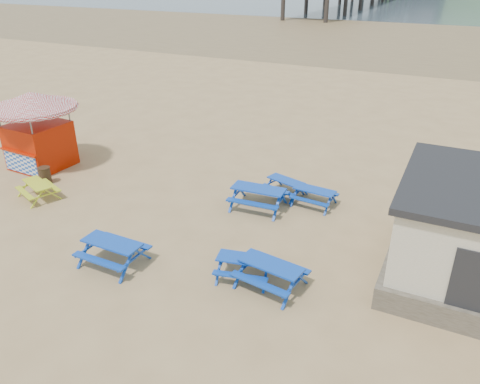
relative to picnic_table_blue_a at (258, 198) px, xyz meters
The scene contains 11 objects.
ground 2.89m from the picnic_table_blue_a, 123.41° to the right, with size 400.00×400.00×0.00m, color tan.
wet_sand 52.64m from the picnic_table_blue_a, 91.71° to the left, with size 400.00×400.00×0.00m, color olive.
picnic_table_blue_a is the anchor object (origin of this frame).
picnic_table_blue_b 1.68m from the picnic_table_blue_a, 71.52° to the left, with size 1.85×1.65×0.65m.
picnic_table_blue_c 2.22m from the picnic_table_blue_a, 32.49° to the left, with size 1.72×1.43×0.68m.
picnic_table_blue_d 6.04m from the picnic_table_blue_a, 115.46° to the right, with size 1.95×1.58×0.81m.
picnic_table_blue_e 4.93m from the picnic_table_blue_a, 61.88° to the right, with size 2.10×1.79×0.79m.
picnic_table_blue_f 4.52m from the picnic_table_blue_a, 71.45° to the right, with size 1.88×1.63×0.69m.
picnic_table_yellow 8.93m from the picnic_table_blue_a, 159.66° to the right, with size 1.95×1.78×0.67m.
ice_cream_kiosk 10.95m from the picnic_table_blue_a, behind, with size 4.15×4.15×3.54m.
litter_bin 9.41m from the picnic_table_blue_a, 168.07° to the right, with size 0.51×0.51×0.75m.
Camera 1 is at (7.98, -12.46, 8.61)m, focal length 35.00 mm.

